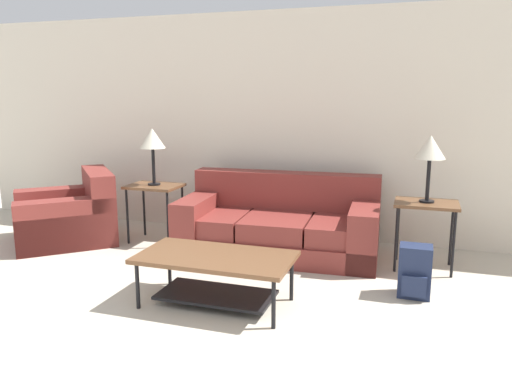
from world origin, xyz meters
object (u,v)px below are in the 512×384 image
armchair (69,217)px  backpack (415,272)px  couch (279,226)px  side_table_right (426,210)px  side_table_left (155,191)px  coffee_table (216,268)px  table_lamp_right (430,149)px  table_lamp_left (152,140)px

armchair → backpack: armchair is taller
couch → side_table_right: (1.46, -0.05, 0.29)m
side_table_left → coffee_table: bearing=-46.6°
armchair → backpack: size_ratio=3.27×
couch → backpack: size_ratio=4.78×
couch → table_lamp_right: (1.46, -0.05, 0.88)m
coffee_table → couch: bearing=85.1°
armchair → table_lamp_right: table_lamp_right is taller
couch → backpack: 1.60m
side_table_left → backpack: bearing=-14.7°
table_lamp_left → backpack: bearing=-14.7°
couch → side_table_left: 1.49m
side_table_right → table_lamp_right: table_lamp_right is taller
side_table_left → side_table_right: 2.92m
armchair → side_table_left: size_ratio=2.19×
couch → backpack: bearing=-29.8°
table_lamp_left → backpack: table_lamp_left is taller
side_table_left → table_lamp_right: 2.98m
side_table_left → side_table_right: (2.92, 0.00, 0.00)m
side_table_right → backpack: side_table_right is taller
table_lamp_right → couch: bearing=178.0°
side_table_right → table_lamp_left: size_ratio=1.04×
coffee_table → side_table_left: side_table_left is taller
table_lamp_right → coffee_table: bearing=-138.5°
side_table_left → armchair: bearing=-163.7°
side_table_left → side_table_right: size_ratio=1.00×
couch → coffee_table: 1.46m
coffee_table → backpack: 1.66m
coffee_table → table_lamp_right: bearing=41.5°
armchair → coffee_table: bearing=-26.2°
armchair → side_table_right: armchair is taller
couch → table_lamp_left: (-1.46, -0.05, 0.88)m
table_lamp_left → side_table_right: bearing=0.0°
side_table_right → table_lamp_right: size_ratio=1.04×
couch → coffee_table: (-0.13, -1.46, 0.02)m
side_table_left → couch: bearing=2.0°
side_table_right → table_lamp_right: 0.58m
couch → armchair: size_ratio=1.46×
coffee_table → table_lamp_right: (1.59, 1.41, 0.86)m
side_table_left → table_lamp_left: 0.58m
table_lamp_left → backpack: (2.85, -0.74, -0.95)m
backpack → table_lamp_left: bearing=165.3°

